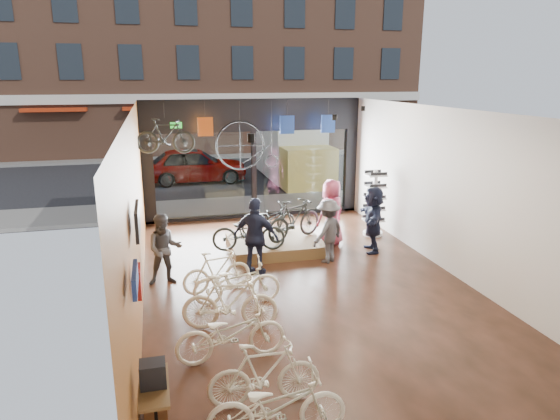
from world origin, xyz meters
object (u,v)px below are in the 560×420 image
object	(u,v)px
box_truck	(295,153)
floor_bike_1	(264,374)
customer_2	(256,237)
customer_1	(165,249)
floor_bike_3	(230,302)
display_bike_mid	(294,220)
floor_bike_2	(231,333)
floor_bike_0	(277,406)
display_platform	(275,245)
display_bike_right	(268,219)
customer_5	(373,219)
street_car	(194,165)
customer_3	(328,231)
sunglasses_rack	(374,203)
hung_bike	(165,136)
penny_farthing	(250,147)
display_bike_left	(249,232)
floor_bike_5	(217,271)
customer_4	(331,213)

from	to	relation	value
box_truck	floor_bike_1	xyz separation A→B (m)	(-4.61, -14.67, -0.79)
customer_2	customer_1	bearing A→B (deg)	30.91
floor_bike_3	display_bike_mid	xyz separation A→B (m)	(2.30, 3.86, 0.31)
floor_bike_2	floor_bike_0	bearing A→B (deg)	-174.42
floor_bike_0	display_platform	world-z (taller)	floor_bike_0
floor_bike_1	display_bike_right	size ratio (longest dim) A/B	1.02
display_platform	floor_bike_2	bearing A→B (deg)	-111.41
display_bike_mid	customer_5	world-z (taller)	customer_5
street_car	box_truck	world-z (taller)	box_truck
customer_3	sunglasses_rack	size ratio (longest dim) A/B	0.84
floor_bike_3	customer_2	bearing A→B (deg)	-11.18
floor_bike_3	display_bike_right	size ratio (longest dim) A/B	1.11
customer_2	customer_5	distance (m)	3.41
floor_bike_3	display_bike_right	world-z (taller)	display_bike_right
display_bike_right	customer_3	distance (m)	2.02
floor_bike_3	sunglasses_rack	bearing A→B (deg)	-36.16
street_car	display_platform	xyz separation A→B (m)	(1.33, -9.47, -0.62)
floor_bike_3	hung_bike	world-z (taller)	hung_bike
customer_3	hung_bike	world-z (taller)	hung_bike
floor_bike_2	penny_farthing	size ratio (longest dim) A/B	1.02
box_truck	sunglasses_rack	bearing A→B (deg)	-89.05
street_car	sunglasses_rack	xyz separation A→B (m)	(4.41, -8.85, 0.19)
display_platform	customer_1	xyz separation A→B (m)	(-2.87, -1.49, 0.65)
display_platform	display_bike_left	world-z (taller)	display_bike_left
floor_bike_5	sunglasses_rack	xyz separation A→B (m)	(4.90, 2.83, 0.50)
street_car	floor_bike_3	xyz separation A→B (m)	(-0.47, -13.38, -0.24)
floor_bike_1	display_bike_left	world-z (taller)	display_bike_left
floor_bike_3	display_platform	xyz separation A→B (m)	(1.80, 3.91, -0.37)
display_platform	penny_farthing	world-z (taller)	penny_farthing
floor_bike_0	customer_2	bearing A→B (deg)	-5.16
floor_bike_2	floor_bike_5	xyz separation A→B (m)	(0.12, 2.74, -0.02)
display_bike_right	floor_bike_0	bearing A→B (deg)	157.21
box_truck	display_platform	world-z (taller)	box_truck
display_bike_left	floor_bike_0	bearing A→B (deg)	-178.75
box_truck	hung_bike	bearing A→B (deg)	-129.42
display_platform	customer_4	size ratio (longest dim) A/B	1.31
floor_bike_3	customer_3	world-z (taller)	customer_3
display_platform	floor_bike_5	bearing A→B (deg)	-129.51
floor_bike_2	penny_farthing	xyz separation A→B (m)	(1.69, 6.98, 2.03)
customer_2	floor_bike_2	bearing A→B (deg)	103.51
floor_bike_5	display_bike_left	distance (m)	1.90
display_platform	customer_3	xyz separation A→B (m)	(1.07, -1.10, 0.65)
street_car	customer_2	world-z (taller)	customer_2
floor_bike_1	customer_4	distance (m)	7.12
display_platform	customer_2	world-z (taller)	customer_2
street_car	customer_1	bearing A→B (deg)	172.00
customer_2	customer_5	xyz separation A→B (m)	(3.30, 0.88, -0.05)
customer_1	floor_bike_1	bearing A→B (deg)	-77.53
penny_farthing	display_platform	bearing A→B (deg)	-83.05
box_truck	customer_5	distance (m)	9.13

